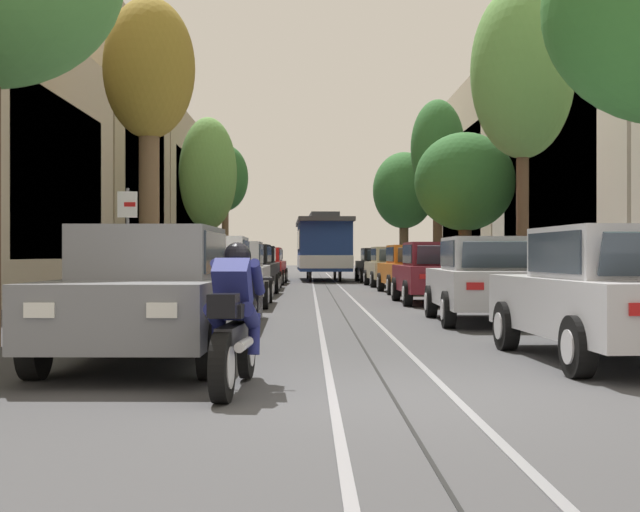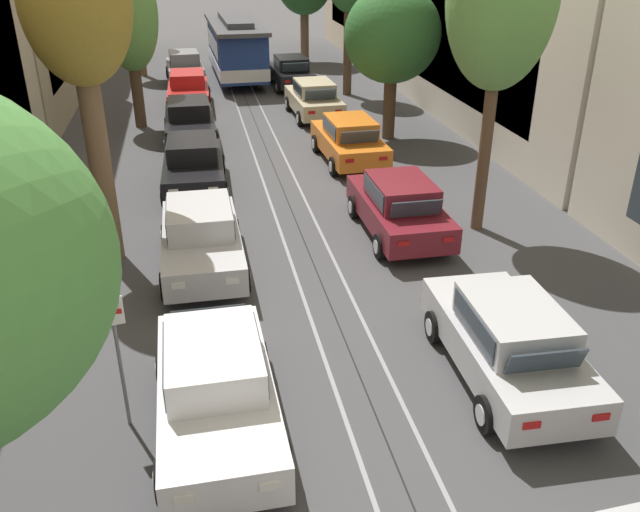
{
  "view_description": "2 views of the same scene",
  "coord_description": "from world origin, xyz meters",
  "px_view_note": "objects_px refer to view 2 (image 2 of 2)",
  "views": [
    {
      "loc": [
        -0.74,
        -7.8,
        1.25
      ],
      "look_at": [
        -0.43,
        15.09,
        1.23
      ],
      "focal_mm": 49.78,
      "sensor_mm": 36.0,
      "label": 1
    },
    {
      "loc": [
        -2.62,
        -0.48,
        7.36
      ],
      "look_at": [
        0.0,
        12.88,
        0.62
      ],
      "focal_mm": 37.07,
      "sensor_mm": 36.0,
      "label": 2
    }
  ],
  "objects_px": {
    "parked_car_white_second_left": "(216,387)",
    "street_tree_kerb_left_second": "(76,10)",
    "parked_car_black_fourth_left": "(193,164)",
    "parked_car_grey_far_left": "(185,67)",
    "parked_car_silver_second_right": "(508,341)",
    "parked_car_black_fifth_left": "(190,121)",
    "street_tree_kerb_right_mid": "(393,36)",
    "street_tree_kerb_left_mid": "(128,15)",
    "parked_car_maroon_mid_right": "(399,207)",
    "street_sign_post": "(117,346)",
    "cable_car_trolley": "(236,49)",
    "parked_car_orange_fourth_right": "(349,140)",
    "parked_car_beige_fifth_right": "(314,99)",
    "parked_car_black_sixth_right": "(291,72)",
    "parked_car_red_sixth_left": "(188,90)",
    "parked_car_silver_mid_left": "(201,238)"
  },
  "relations": [
    {
      "from": "parked_car_grey_far_left",
      "to": "parked_car_beige_fifth_right",
      "type": "xyz_separation_m",
      "value": [
        5.39,
        -8.61,
        0.0
      ]
    },
    {
      "from": "parked_car_grey_far_left",
      "to": "street_tree_kerb_right_mid",
      "type": "bearing_deg",
      "value": -58.06
    },
    {
      "from": "parked_car_white_second_left",
      "to": "parked_car_beige_fifth_right",
      "type": "distance_m",
      "value": 20.11
    },
    {
      "from": "parked_car_orange_fourth_right",
      "to": "street_sign_post",
      "type": "height_order",
      "value": "street_sign_post"
    },
    {
      "from": "parked_car_black_fifth_left",
      "to": "street_sign_post",
      "type": "height_order",
      "value": "street_sign_post"
    },
    {
      "from": "parked_car_silver_second_right",
      "to": "street_tree_kerb_left_mid",
      "type": "distance_m",
      "value": 20.61
    },
    {
      "from": "street_tree_kerb_right_mid",
      "to": "street_sign_post",
      "type": "relative_size",
      "value": 2.28
    },
    {
      "from": "parked_car_black_fifth_left",
      "to": "cable_car_trolley",
      "type": "xyz_separation_m",
      "value": [
        2.72,
        11.18,
        0.86
      ]
    },
    {
      "from": "parked_car_red_sixth_left",
      "to": "parked_car_silver_second_right",
      "type": "bearing_deg",
      "value": -76.53
    },
    {
      "from": "parked_car_black_fourth_left",
      "to": "cable_car_trolley",
      "type": "height_order",
      "value": "cable_car_trolley"
    },
    {
      "from": "parked_car_beige_fifth_right",
      "to": "street_tree_kerb_left_mid",
      "type": "height_order",
      "value": "street_tree_kerb_left_mid"
    },
    {
      "from": "street_tree_kerb_left_mid",
      "to": "street_sign_post",
      "type": "height_order",
      "value": "street_tree_kerb_left_mid"
    },
    {
      "from": "parked_car_black_fifth_left",
      "to": "street_tree_kerb_right_mid",
      "type": "height_order",
      "value": "street_tree_kerb_right_mid"
    },
    {
      "from": "parked_car_silver_second_right",
      "to": "street_sign_post",
      "type": "distance_m",
      "value": 6.68
    },
    {
      "from": "parked_car_black_fourth_left",
      "to": "street_tree_kerb_left_second",
      "type": "height_order",
      "value": "street_tree_kerb_left_second"
    },
    {
      "from": "parked_car_black_fifth_left",
      "to": "street_tree_kerb_right_mid",
      "type": "xyz_separation_m",
      "value": [
        7.62,
        -0.98,
        3.05
      ]
    },
    {
      "from": "parked_car_orange_fourth_right",
      "to": "parked_car_maroon_mid_right",
      "type": "bearing_deg",
      "value": -91.21
    },
    {
      "from": "parked_car_maroon_mid_right",
      "to": "parked_car_black_sixth_right",
      "type": "bearing_deg",
      "value": 89.96
    },
    {
      "from": "parked_car_silver_second_right",
      "to": "street_tree_kerb_right_mid",
      "type": "distance_m",
      "value": 15.84
    },
    {
      "from": "parked_car_maroon_mid_right",
      "to": "parked_car_orange_fourth_right",
      "type": "relative_size",
      "value": 0.99
    },
    {
      "from": "parked_car_silver_mid_left",
      "to": "parked_car_black_fifth_left",
      "type": "bearing_deg",
      "value": 90.39
    },
    {
      "from": "street_tree_kerb_right_mid",
      "to": "parked_car_maroon_mid_right",
      "type": "bearing_deg",
      "value": -104.73
    },
    {
      "from": "parked_car_grey_far_left",
      "to": "parked_car_silver_second_right",
      "type": "distance_m",
      "value": 28.19
    },
    {
      "from": "parked_car_black_sixth_right",
      "to": "street_tree_kerb_left_mid",
      "type": "distance_m",
      "value": 10.28
    },
    {
      "from": "parked_car_black_sixth_right",
      "to": "street_sign_post",
      "type": "height_order",
      "value": "street_sign_post"
    },
    {
      "from": "parked_car_grey_far_left",
      "to": "street_tree_kerb_right_mid",
      "type": "xyz_separation_m",
      "value": [
        7.67,
        -12.3,
        3.05
      ]
    },
    {
      "from": "parked_car_beige_fifth_right",
      "to": "cable_car_trolley",
      "type": "xyz_separation_m",
      "value": [
        -2.61,
        8.46,
        0.86
      ]
    },
    {
      "from": "parked_car_white_second_left",
      "to": "street_tree_kerb_left_second",
      "type": "height_order",
      "value": "street_tree_kerb_left_second"
    },
    {
      "from": "parked_car_grey_far_left",
      "to": "parked_car_beige_fifth_right",
      "type": "bearing_deg",
      "value": -57.94
    },
    {
      "from": "parked_car_silver_mid_left",
      "to": "parked_car_maroon_mid_right",
      "type": "bearing_deg",
      "value": 10.74
    },
    {
      "from": "parked_car_black_fourth_left",
      "to": "parked_car_silver_second_right",
      "type": "height_order",
      "value": "same"
    },
    {
      "from": "parked_car_red_sixth_left",
      "to": "street_sign_post",
      "type": "xyz_separation_m",
      "value": [
        -1.38,
        -21.95,
        0.75
      ]
    },
    {
      "from": "parked_car_white_second_left",
      "to": "street_tree_kerb_left_mid",
      "type": "bearing_deg",
      "value": 96.25
    },
    {
      "from": "parked_car_red_sixth_left",
      "to": "street_sign_post",
      "type": "height_order",
      "value": "street_sign_post"
    },
    {
      "from": "cable_car_trolley",
      "to": "street_sign_post",
      "type": "bearing_deg",
      "value": -98.41
    },
    {
      "from": "parked_car_black_fourth_left",
      "to": "street_tree_kerb_right_mid",
      "type": "xyz_separation_m",
      "value": [
        7.6,
        4.31,
        3.05
      ]
    },
    {
      "from": "street_sign_post",
      "to": "street_tree_kerb_right_mid",
      "type": "bearing_deg",
      "value": 59.76
    },
    {
      "from": "parked_car_grey_far_left",
      "to": "street_tree_kerb_left_second",
      "type": "bearing_deg",
      "value": -95.51
    },
    {
      "from": "parked_car_black_sixth_right",
      "to": "street_tree_kerb_left_second",
      "type": "bearing_deg",
      "value": -111.5
    },
    {
      "from": "parked_car_red_sixth_left",
      "to": "parked_car_silver_second_right",
      "type": "relative_size",
      "value": 1.0
    },
    {
      "from": "parked_car_white_second_left",
      "to": "street_tree_kerb_left_second",
      "type": "xyz_separation_m",
      "value": [
        -2.21,
        6.81,
        5.04
      ]
    },
    {
      "from": "parked_car_grey_far_left",
      "to": "street_sign_post",
      "type": "height_order",
      "value": "street_sign_post"
    },
    {
      "from": "parked_car_black_fifth_left",
      "to": "street_tree_kerb_left_mid",
      "type": "relative_size",
      "value": 0.65
    },
    {
      "from": "parked_car_beige_fifth_right",
      "to": "street_tree_kerb_right_mid",
      "type": "bearing_deg",
      "value": -58.35
    },
    {
      "from": "parked_car_silver_mid_left",
      "to": "parked_car_grey_far_left",
      "type": "distance_m",
      "value": 22.2
    },
    {
      "from": "parked_car_white_second_left",
      "to": "street_tree_kerb_right_mid",
      "type": "distance_m",
      "value": 17.69
    },
    {
      "from": "parked_car_maroon_mid_right",
      "to": "street_sign_post",
      "type": "height_order",
      "value": "street_sign_post"
    },
    {
      "from": "parked_car_white_second_left",
      "to": "street_sign_post",
      "type": "height_order",
      "value": "street_sign_post"
    },
    {
      "from": "parked_car_black_fourth_left",
      "to": "street_tree_kerb_left_second",
      "type": "xyz_separation_m",
      "value": [
        -2.12,
        -4.6,
        5.04
      ]
    },
    {
      "from": "parked_car_red_sixth_left",
      "to": "parked_car_black_fourth_left",
      "type": "bearing_deg",
      "value": -90.08
    }
  ]
}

